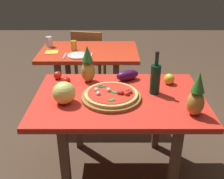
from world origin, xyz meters
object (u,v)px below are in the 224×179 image
display_table (120,107)px  knife_utensil (92,56)px  background_table (90,60)px  drinking_glass_juice (75,46)px  dining_chair (90,57)px  bell_pepper (170,79)px  pineapple_right (197,96)px  wine_bottle (156,78)px  drinking_glass_water (50,42)px  fork_utensil (66,56)px  pizza_board (112,97)px  eggplant (128,75)px  dinner_plate (79,56)px  tomato_beside_pepper (58,75)px  pineapple_left (89,66)px  tomato_by_bottle (67,81)px  napkin_folded (53,52)px  pizza (112,94)px  melon (65,93)px

display_table → knife_utensil: (-0.27, 0.90, 0.10)m
background_table → drinking_glass_juice: bearing=-174.5°
dining_chair → bell_pepper: bearing=128.5°
pineapple_right → bell_pepper: 0.49m
wine_bottle → drinking_glass_water: 1.58m
fork_utensil → knife_utensil: bearing=2.5°
background_table → wine_bottle: wine_bottle is taller
wine_bottle → drinking_glass_juice: size_ratio=2.93×
display_table → pizza_board: 0.13m
eggplant → dinner_plate: size_ratio=0.91×
pizza_board → drinking_glass_juice: (-0.42, 1.11, 0.04)m
eggplant → tomato_beside_pepper: eggplant is taller
bell_pepper → knife_utensil: bell_pepper is taller
pineapple_left → tomato_by_bottle: bearing=-156.0°
pineapple_left → tomato_beside_pepper: (-0.27, 0.05, -0.11)m
eggplant → dining_chair: bearing=107.8°
dining_chair → fork_utensil: (-0.19, -0.78, 0.29)m
display_table → dining_chair: size_ratio=1.50×
fork_utensil → display_table: bearing=-55.8°
drinking_glass_juice → pineapple_left: bearing=-74.5°
pizza_board → pineapple_right: 0.61m
eggplant → tomato_by_bottle: bearing=-168.7°
drinking_glass_juice → knife_utensil: drinking_glass_juice is taller
bell_pepper → napkin_folded: size_ratio=0.66×
background_table → pizza_board: (0.25, -1.13, 0.13)m
display_table → pineapple_left: bearing=132.8°
pizza_board → bell_pepper: bell_pepper is taller
napkin_folded → pizza_board: bearing=-58.2°
bell_pepper → knife_utensil: 0.96m
pizza_board → knife_utensil: (-0.21, 0.93, -0.01)m
eggplant → drinking_glass_juice: bearing=125.2°
dinner_plate → background_table: bearing=63.6°
tomato_beside_pepper → fork_utensil: 0.58m
dinner_plate → napkin_folded: 0.32m
background_table → dining_chair: 0.61m
napkin_folded → drinking_glass_juice: bearing=14.1°
display_table → drinking_glass_water: (-0.78, 1.23, 0.15)m
eggplant → drinking_glass_water: (-0.86, 0.93, 0.01)m
tomato_by_bottle → fork_utensil: (-0.13, 0.70, -0.03)m
pizza → dinner_plate: pizza is taller
dining_chair → drinking_glass_water: 0.70m
background_table → fork_utensil: 0.33m
tomato_by_bottle → drinking_glass_juice: bearing=93.2°
tomato_by_bottle → tomato_beside_pepper: 0.15m
fork_utensil → pineapple_right: bearing=-45.2°
pizza → bell_pepper: (0.47, 0.26, 0.00)m
pineapple_right → melon: size_ratio=1.87×
display_table → pineapple_right: size_ratio=4.18×
pizza_board → tomato_beside_pepper: 0.58m
pineapple_left → melon: (-0.14, -0.37, -0.06)m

